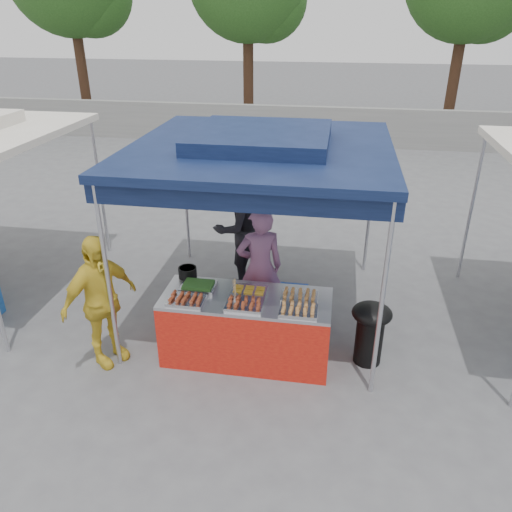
% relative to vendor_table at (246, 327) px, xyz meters
% --- Properties ---
extents(ground_plane, '(80.00, 80.00, 0.00)m').
position_rel_vendor_table_xyz_m(ground_plane, '(0.00, 0.10, -0.43)').
color(ground_plane, '#59595B').
extents(back_wall, '(40.00, 0.25, 1.20)m').
position_rel_vendor_table_xyz_m(back_wall, '(0.00, 11.10, 0.17)').
color(back_wall, gray).
rests_on(back_wall, ground_plane).
extents(main_canopy, '(3.20, 3.20, 2.57)m').
position_rel_vendor_table_xyz_m(main_canopy, '(0.00, 1.07, 1.94)').
color(main_canopy, '#BABAC1').
rests_on(main_canopy, ground_plane).
extents(vendor_table, '(2.00, 0.80, 0.85)m').
position_rel_vendor_table_xyz_m(vendor_table, '(0.00, 0.00, 0.00)').
color(vendor_table, red).
rests_on(vendor_table, ground_plane).
extents(food_tray_fl, '(0.42, 0.30, 0.07)m').
position_rel_vendor_table_xyz_m(food_tray_fl, '(-0.66, -0.24, 0.46)').
color(food_tray_fl, silver).
rests_on(food_tray_fl, vendor_table).
extents(food_tray_fm, '(0.42, 0.30, 0.07)m').
position_rel_vendor_table_xyz_m(food_tray_fm, '(0.02, -0.22, 0.46)').
color(food_tray_fm, silver).
rests_on(food_tray_fm, vendor_table).
extents(food_tray_fr, '(0.42, 0.30, 0.07)m').
position_rel_vendor_table_xyz_m(food_tray_fr, '(0.64, -0.24, 0.46)').
color(food_tray_fr, silver).
rests_on(food_tray_fr, vendor_table).
extents(food_tray_bl, '(0.42, 0.30, 0.07)m').
position_rel_vendor_table_xyz_m(food_tray_bl, '(-0.61, 0.10, 0.46)').
color(food_tray_bl, silver).
rests_on(food_tray_bl, vendor_table).
extents(food_tray_bm, '(0.42, 0.30, 0.07)m').
position_rel_vendor_table_xyz_m(food_tray_bm, '(0.02, 0.08, 0.46)').
color(food_tray_bm, silver).
rests_on(food_tray_bm, vendor_table).
extents(food_tray_br, '(0.42, 0.30, 0.07)m').
position_rel_vendor_table_xyz_m(food_tray_br, '(0.62, 0.07, 0.46)').
color(food_tray_br, silver).
rests_on(food_tray_br, vendor_table).
extents(cooking_pot, '(0.23, 0.23, 0.13)m').
position_rel_vendor_table_xyz_m(cooking_pot, '(-0.82, 0.36, 0.49)').
color(cooking_pot, black).
rests_on(cooking_pot, vendor_table).
extents(skewer_cup, '(0.08, 0.08, 0.09)m').
position_rel_vendor_table_xyz_m(skewer_cup, '(-0.11, -0.11, 0.47)').
color(skewer_cup, '#BABAC1').
rests_on(skewer_cup, vendor_table).
extents(wok_burner, '(0.48, 0.48, 0.80)m').
position_rel_vendor_table_xyz_m(wok_burner, '(1.47, 0.15, 0.05)').
color(wok_burner, black).
rests_on(wok_burner, ground_plane).
extents(crate_left, '(0.45, 0.32, 0.27)m').
position_rel_vendor_table_xyz_m(crate_left, '(-0.47, 0.58, -0.29)').
color(crate_left, '#1336A1').
rests_on(crate_left, ground_plane).
extents(crate_right, '(0.51, 0.36, 0.30)m').
position_rel_vendor_table_xyz_m(crate_right, '(0.44, 0.73, -0.27)').
color(crate_right, '#1336A1').
rests_on(crate_right, ground_plane).
extents(crate_stacked, '(0.48, 0.33, 0.29)m').
position_rel_vendor_table_xyz_m(crate_stacked, '(0.44, 0.73, 0.02)').
color(crate_stacked, '#1336A1').
rests_on(crate_stacked, crate_right).
extents(vendor_woman, '(0.71, 0.59, 1.68)m').
position_rel_vendor_table_xyz_m(vendor_woman, '(0.04, 0.78, 0.42)').
color(vendor_woman, '#88567D').
rests_on(vendor_woman, ground_plane).
extents(helper_man, '(1.11, 1.09, 1.81)m').
position_rel_vendor_table_xyz_m(helper_man, '(-0.44, 1.90, 0.48)').
color(helper_man, black).
rests_on(helper_man, ground_plane).
extents(customer_person, '(0.86, 1.04, 1.66)m').
position_rel_vendor_table_xyz_m(customer_person, '(-1.67, -0.35, 0.41)').
color(customer_person, gold).
rests_on(customer_person, ground_plane).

